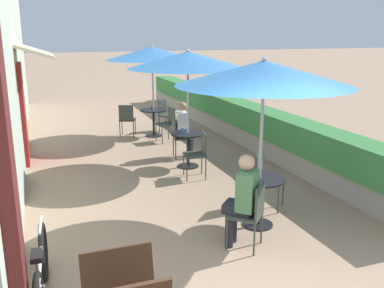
{
  "coord_description": "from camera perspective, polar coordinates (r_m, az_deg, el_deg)",
  "views": [
    {
      "loc": [
        -2.08,
        -2.96,
        2.71
      ],
      "look_at": [
        0.15,
        3.17,
        1.0
      ],
      "focal_mm": 40.0,
      "sensor_mm": 36.0,
      "label": 1
    }
  ],
  "objects": [
    {
      "name": "cafe_chair_far_back",
      "position": [
        11.47,
        -8.68,
        3.49
      ],
      "size": [
        0.51,
        0.51,
        0.87
      ],
      "rotation": [
        0.0,
        0.0,
        12.22
      ],
      "color": "#384238",
      "rests_on": "ground_plane"
    },
    {
      "name": "cafe_facade_wall",
      "position": [
        10.18,
        -22.92,
        10.05
      ],
      "size": [
        0.98,
        14.65,
        4.2
      ],
      "color": "#B2C1AD",
      "rests_on": "ground_plane"
    },
    {
      "name": "patio_umbrella_near",
      "position": [
        5.81,
        9.57,
        9.28
      ],
      "size": [
        2.38,
        2.38,
        2.4
      ],
      "color": "#B7B7BC",
      "rests_on": "ground_plane"
    },
    {
      "name": "seated_patron_mid_left",
      "position": [
        9.42,
        -1.08,
        2.27
      ],
      "size": [
        0.45,
        0.38,
        1.25
      ],
      "rotation": [
        0.0,
        0.0,
        4.55
      ],
      "color": "#23232D",
      "rests_on": "ground_plane"
    },
    {
      "name": "cafe_chair_far_left",
      "position": [
        10.88,
        -3.23,
        3.02
      ],
      "size": [
        0.46,
        0.46,
        0.87
      ],
      "rotation": [
        0.0,
        0.0,
        8.03
      ],
      "color": "#384238",
      "rests_on": "ground_plane"
    },
    {
      "name": "patio_table_far",
      "position": [
        11.47,
        -5.15,
        3.52
      ],
      "size": [
        0.72,
        0.72,
        0.72
      ],
      "color": "black",
      "rests_on": "ground_plane"
    },
    {
      "name": "planter_hedge",
      "position": [
        11.48,
        5.29,
        3.7
      ],
      "size": [
        0.6,
        13.65,
        1.01
      ],
      "color": "gray",
      "rests_on": "ground_plane"
    },
    {
      "name": "cafe_chair_mid_left",
      "position": [
        9.44,
        -1.75,
        1.23
      ],
      "size": [
        0.46,
        0.46,
        0.87
      ],
      "rotation": [
        0.0,
        0.0,
        4.55
      ],
      "color": "#384238",
      "rests_on": "ground_plane"
    },
    {
      "name": "coffee_cup_mid",
      "position": [
        8.78,
        -1.31,
        1.88
      ],
      "size": [
        0.07,
        0.07,
        0.09
      ],
      "color": "teal",
      "rests_on": "patio_table_mid"
    },
    {
      "name": "bicycle_leaning",
      "position": [
        4.71,
        -19.44,
        -16.31
      ],
      "size": [
        0.16,
        1.74,
        0.76
      ],
      "rotation": [
        0.0,
        0.0,
        -0.06
      ],
      "color": "black",
      "rests_on": "ground_plane"
    },
    {
      "name": "seated_patron_near_left",
      "position": [
        5.5,
        6.79,
        -7.01
      ],
      "size": [
        0.51,
        0.51,
        1.25
      ],
      "rotation": [
        0.0,
        0.0,
        7.1
      ],
      "color": "#23232D",
      "rests_on": "ground_plane"
    },
    {
      "name": "cafe_chair_near_left",
      "position": [
        5.54,
        7.86,
        -8.8
      ],
      "size": [
        0.57,
        0.57,
        0.87
      ],
      "rotation": [
        0.0,
        0.0,
        7.1
      ],
      "color": "#384238",
      "rests_on": "ground_plane"
    },
    {
      "name": "patio_umbrella_far",
      "position": [
        11.26,
        -5.35,
        11.93
      ],
      "size": [
        2.38,
        2.38,
        2.4
      ],
      "color": "#B7B7BC",
      "rests_on": "ground_plane"
    },
    {
      "name": "cafe_chair_mid_right",
      "position": [
        8.13,
        0.87,
        -0.98
      ],
      "size": [
        0.46,
        0.46,
        0.87
      ],
      "rotation": [
        0.0,
        0.0,
        7.69
      ],
      "color": "#384238",
      "rests_on": "ground_plane"
    },
    {
      "name": "patio_umbrella_mid",
      "position": [
        8.52,
        -0.56,
        11.13
      ],
      "size": [
        2.38,
        2.38,
        2.4
      ],
      "color": "#B7B7BC",
      "rests_on": "ground_plane"
    },
    {
      "name": "patio_table_mid",
      "position": [
        8.78,
        -0.53,
        0.13
      ],
      "size": [
        0.72,
        0.72,
        0.72
      ],
      "color": "black",
      "rests_on": "ground_plane"
    },
    {
      "name": "coffee_cup_far",
      "position": [
        11.56,
        -5.27,
        4.93
      ],
      "size": [
        0.07,
        0.07,
        0.09
      ],
      "color": "#232328",
      "rests_on": "patio_table_far"
    },
    {
      "name": "patio_table_near",
      "position": [
        6.19,
        8.91,
        -6.38
      ],
      "size": [
        0.72,
        0.72,
        0.72
      ],
      "color": "black",
      "rests_on": "ground_plane"
    },
    {
      "name": "cafe_chair_near_right",
      "position": [
        6.84,
        9.76,
        -4.24
      ],
      "size": [
        0.57,
        0.57,
        0.87
      ],
      "rotation": [
        0.0,
        0.0,
        10.24
      ],
      "color": "#384238",
      "rests_on": "ground_plane"
    },
    {
      "name": "cafe_chair_far_right",
      "position": [
        12.07,
        -3.53,
        4.18
      ],
      "size": [
        0.56,
        0.56,
        0.87
      ],
      "rotation": [
        0.0,
        0.0,
        10.12
      ],
      "color": "#384238",
      "rests_on": "ground_plane"
    }
  ]
}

